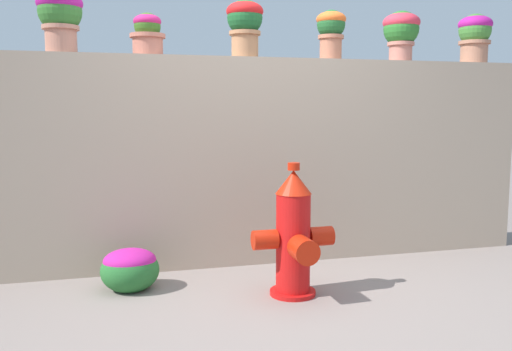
{
  "coord_description": "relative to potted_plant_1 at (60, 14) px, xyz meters",
  "views": [
    {
      "loc": [
        -1.09,
        -3.25,
        1.27
      ],
      "look_at": [
        0.03,
        0.9,
        0.74
      ],
      "focal_mm": 38.47,
      "sensor_mm": 36.0,
      "label": 1
    }
  ],
  "objects": [
    {
      "name": "ground_plane",
      "position": [
        1.4,
        -1.08,
        -1.95
      ],
      "size": [
        24.0,
        24.0,
        0.0
      ],
      "primitive_type": "plane",
      "color": "gray"
    },
    {
      "name": "stone_wall",
      "position": [
        1.4,
        0.02,
        -1.12
      ],
      "size": [
        4.91,
        0.31,
        1.67
      ],
      "primitive_type": "cube",
      "color": "tan",
      "rests_on": "ground"
    },
    {
      "name": "potted_plant_1",
      "position": [
        0.0,
        0.0,
        0.0
      ],
      "size": [
        0.33,
        0.33,
        0.46
      ],
      "color": "tan",
      "rests_on": "stone_wall"
    },
    {
      "name": "flower_bush_left",
      "position": [
        0.43,
        -0.5,
        -1.79
      ],
      "size": [
        0.41,
        0.37,
        0.31
      ],
      "color": "#286A2E",
      "rests_on": "ground"
    },
    {
      "name": "potted_plant_4",
      "position": [
        2.15,
        0.05,
        -0.02
      ],
      "size": [
        0.25,
        0.25,
        0.42
      ],
      "color": "#B2694E",
      "rests_on": "stone_wall"
    },
    {
      "name": "potted_plant_2",
      "position": [
        0.63,
        0.04,
        -0.11
      ],
      "size": [
        0.27,
        0.27,
        0.33
      ],
      "color": "#C26D5A",
      "rests_on": "stone_wall"
    },
    {
      "name": "fire_hydrant",
      "position": [
        1.5,
        -0.91,
        -1.54
      ],
      "size": [
        0.56,
        0.46,
        0.91
      ],
      "color": "red",
      "rests_on": "ground"
    },
    {
      "name": "potted_plant_3",
      "position": [
        1.39,
        0.01,
        -0.0
      ],
      "size": [
        0.3,
        0.3,
        0.46
      ],
      "color": "#AC734C",
      "rests_on": "stone_wall"
    },
    {
      "name": "potted_plant_5",
      "position": [
        2.8,
        0.03,
        -0.01
      ],
      "size": [
        0.32,
        0.32,
        0.44
      ],
      "color": "#BA6F60",
      "rests_on": "stone_wall"
    },
    {
      "name": "potted_plant_6",
      "position": [
        3.51,
        0.0,
        -0.02
      ],
      "size": [
        0.3,
        0.3,
        0.44
      ],
      "color": "#B27459",
      "rests_on": "stone_wall"
    }
  ]
}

